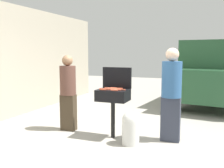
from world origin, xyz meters
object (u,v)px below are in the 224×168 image
at_px(hot_dog_4, 114,89).
at_px(hot_dog_9, 109,89).
at_px(hot_dog_10, 115,89).
at_px(person_left, 68,90).
at_px(hot_dog_5, 113,88).
at_px(hot_dog_7, 118,89).
at_px(parked_minivan, 216,72).
at_px(hot_dog_2, 120,88).
at_px(hot_dog_14, 108,88).
at_px(hot_dog_13, 103,90).
at_px(hot_dog_1, 122,90).
at_px(hot_dog_11, 114,90).
at_px(propane_tank, 131,127).
at_px(hot_dog_15, 111,89).
at_px(hot_dog_8, 114,90).
at_px(bbq_grill, 113,97).
at_px(hot_dog_0, 106,89).
at_px(person_right, 171,91).
at_px(hot_dog_3, 113,88).
at_px(hot_dog_6, 118,90).
at_px(hot_dog_12, 103,89).

height_order(hot_dog_4, hot_dog_9, same).
bearing_deg(hot_dog_10, hot_dog_9, -162.80).
bearing_deg(person_left, hot_dog_5, -6.10).
relative_size(hot_dog_7, parked_minivan, 0.03).
distance_m(hot_dog_5, parked_minivan, 4.70).
bearing_deg(hot_dog_9, hot_dog_7, 34.68).
xyz_separation_m(hot_dog_2, hot_dog_14, (-0.24, -0.03, 0.00)).
distance_m(hot_dog_2, hot_dog_13, 0.36).
relative_size(hot_dog_1, hot_dog_11, 1.00).
height_order(propane_tank, person_left, person_left).
relative_size(hot_dog_4, hot_dog_11, 1.00).
distance_m(hot_dog_13, hot_dog_15, 0.21).
height_order(hot_dog_1, person_left, person_left).
height_order(hot_dog_4, propane_tank, hot_dog_4).
relative_size(hot_dog_1, person_left, 0.08).
bearing_deg(hot_dog_8, hot_dog_7, 84.54).
bearing_deg(hot_dog_2, parked_minivan, 67.01).
bearing_deg(hot_dog_13, hot_dog_7, 40.03).
height_order(bbq_grill, person_left, person_left).
height_order(hot_dog_11, person_left, person_left).
height_order(bbq_grill, hot_dog_7, hot_dog_7).
relative_size(hot_dog_7, hot_dog_15, 1.00).
xyz_separation_m(hot_dog_2, hot_dog_15, (-0.14, -0.08, 0.00)).
height_order(hot_dog_0, hot_dog_7, same).
bearing_deg(hot_dog_7, hot_dog_5, 163.50).
xyz_separation_m(bbq_grill, hot_dog_14, (-0.14, 0.08, 0.16)).
relative_size(hot_dog_2, hot_dog_14, 1.00).
relative_size(hot_dog_8, hot_dog_13, 1.00).
bearing_deg(person_right, person_left, 10.15).
distance_m(hot_dog_14, parked_minivan, 4.75).
distance_m(hot_dog_9, propane_tank, 0.84).
bearing_deg(hot_dog_14, hot_dog_2, 6.78).
distance_m(hot_dog_1, hot_dog_2, 0.16).
distance_m(hot_dog_3, propane_tank, 0.89).
distance_m(hot_dog_0, hot_dog_9, 0.06).
distance_m(bbq_grill, parked_minivan, 4.76).
relative_size(person_left, person_right, 0.92).
bearing_deg(hot_dog_6, hot_dog_13, -164.31).
relative_size(hot_dog_10, person_right, 0.07).
height_order(bbq_grill, hot_dog_10, hot_dog_10).
bearing_deg(propane_tank, hot_dog_1, 138.36).
bearing_deg(propane_tank, hot_dog_0, 165.98).
relative_size(hot_dog_5, hot_dog_7, 1.00).
distance_m(hot_dog_6, hot_dog_10, 0.09).
bearing_deg(hot_dog_6, person_left, 170.45).
height_order(hot_dog_6, hot_dog_12, same).
bearing_deg(hot_dog_9, hot_dog_14, 120.09).
xyz_separation_m(hot_dog_9, hot_dog_14, (-0.08, 0.14, 0.00)).
height_order(hot_dog_4, parked_minivan, parked_minivan).
xyz_separation_m(hot_dog_9, hot_dog_15, (0.01, 0.09, 0.00)).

